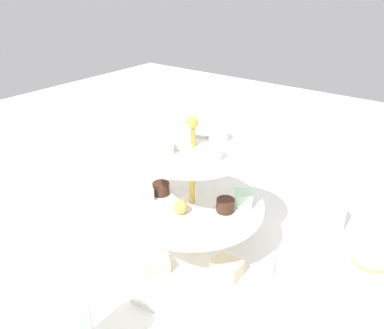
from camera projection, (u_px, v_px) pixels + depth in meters
ground_plane at (192, 255)px, 0.73m from camera, size 2.40×2.40×0.00m
tiered_serving_stand at (192, 215)px, 0.69m from camera, size 0.30×0.30×0.27m
water_glass_short_left at (329, 213)px, 0.79m from camera, size 0.06×0.06×0.07m
teacup_with_saucer at (368, 271)px, 0.65m from camera, size 0.09×0.09×0.05m
butter_knife_left at (48, 215)px, 0.85m from camera, size 0.05×0.17×0.00m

